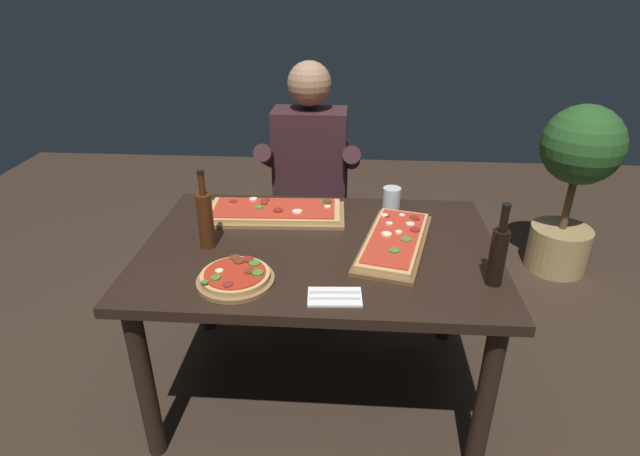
{
  "coord_description": "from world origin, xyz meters",
  "views": [
    {
      "loc": [
        0.12,
        -1.77,
        1.71
      ],
      "look_at": [
        0.0,
        0.05,
        0.79
      ],
      "focal_mm": 28.48,
      "sensor_mm": 36.0,
      "label": 1
    }
  ],
  "objects": [
    {
      "name": "ground_plane",
      "position": [
        0.0,
        0.0,
        0.0
      ],
      "size": [
        6.4,
        6.4,
        0.0
      ],
      "primitive_type": "plane",
      "color": "#38281E"
    },
    {
      "name": "dining_table",
      "position": [
        0.0,
        0.0,
        0.64
      ],
      "size": [
        1.4,
        0.96,
        0.74
      ],
      "color": "black",
      "rests_on": "ground_plane"
    },
    {
      "name": "pizza_rectangular_front",
      "position": [
        -0.22,
        0.25,
        0.76
      ],
      "size": [
        0.63,
        0.29,
        0.05
      ],
      "color": "olive",
      "rests_on": "dining_table"
    },
    {
      "name": "pizza_rectangular_left",
      "position": [
        0.3,
        0.02,
        0.76
      ],
      "size": [
        0.36,
        0.6,
        0.05
      ],
      "color": "brown",
      "rests_on": "dining_table"
    },
    {
      "name": "pizza_round_far",
      "position": [
        -0.27,
        -0.29,
        0.76
      ],
      "size": [
        0.27,
        0.27,
        0.05
      ],
      "color": "olive",
      "rests_on": "dining_table"
    },
    {
      "name": "wine_bottle_dark",
      "position": [
        -0.44,
        -0.04,
        0.86
      ],
      "size": [
        0.06,
        0.06,
        0.32
      ],
      "color": "#47230F",
      "rests_on": "dining_table"
    },
    {
      "name": "oil_bottle_amber",
      "position": [
        0.62,
        -0.24,
        0.86
      ],
      "size": [
        0.06,
        0.06,
        0.3
      ],
      "color": "black",
      "rests_on": "dining_table"
    },
    {
      "name": "tumbler_near_camera",
      "position": [
        0.31,
        0.39,
        0.79
      ],
      "size": [
        0.08,
        0.08,
        0.09
      ],
      "color": "silver",
      "rests_on": "dining_table"
    },
    {
      "name": "napkin_cutlery_set",
      "position": [
        0.08,
        -0.37,
        0.74
      ],
      "size": [
        0.19,
        0.12,
        0.01
      ],
      "color": "white",
      "rests_on": "dining_table"
    },
    {
      "name": "diner_chair",
      "position": [
        -0.1,
        0.86,
        0.49
      ],
      "size": [
        0.44,
        0.44,
        0.87
      ],
      "color": "#3D2B1E",
      "rests_on": "ground_plane"
    },
    {
      "name": "seated_diner",
      "position": [
        -0.1,
        0.74,
        0.74
      ],
      "size": [
        0.53,
        0.41,
        1.33
      ],
      "color": "#23232D",
      "rests_on": "ground_plane"
    },
    {
      "name": "potted_plant_corner",
      "position": [
        1.44,
        1.15,
        0.63
      ],
      "size": [
        0.46,
        0.46,
        1.05
      ],
      "color": "tan",
      "rests_on": "ground_plane"
    }
  ]
}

